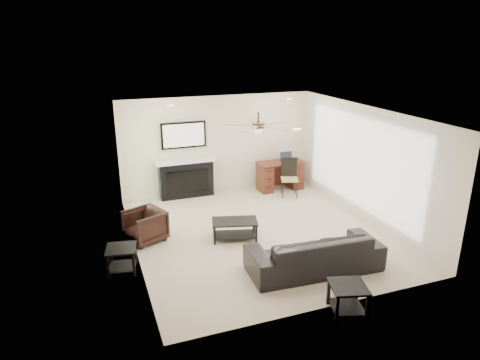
{
  "coord_description": "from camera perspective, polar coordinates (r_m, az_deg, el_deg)",
  "views": [
    {
      "loc": [
        -3.16,
        -7.47,
        3.89
      ],
      "look_at": [
        -0.42,
        -0.02,
        1.22
      ],
      "focal_mm": 32.0,
      "sensor_mm": 36.0,
      "label": 1
    }
  ],
  "objects": [
    {
      "name": "end_table_near",
      "position": [
        6.71,
        14.13,
        -15.11
      ],
      "size": [
        0.64,
        0.64,
        0.45
      ],
      "primitive_type": "cube",
      "rotation": [
        0.0,
        0.0,
        -0.27
      ],
      "color": "black",
      "rests_on": "ground"
    },
    {
      "name": "desk_chair",
      "position": [
        10.88,
        6.62,
        0.27
      ],
      "size": [
        0.55,
        0.56,
        0.97
      ],
      "primitive_type": "cube",
      "rotation": [
        0.0,
        0.0,
        -0.35
      ],
      "color": "black",
      "rests_on": "ground"
    },
    {
      "name": "desk",
      "position": [
        11.39,
        5.37,
        0.59
      ],
      "size": [
        1.22,
        0.56,
        0.76
      ],
      "primitive_type": "cube",
      "color": "#411510",
      "rests_on": "ground"
    },
    {
      "name": "armchair",
      "position": [
        8.73,
        -12.58,
        -5.96
      ],
      "size": [
        0.92,
        0.91,
        0.65
      ],
      "primitive_type": "imported",
      "rotation": [
        0.0,
        0.0,
        -1.17
      ],
      "color": "black",
      "rests_on": "ground"
    },
    {
      "name": "room_shell",
      "position": [
        8.54,
        3.61,
        3.63
      ],
      "size": [
        5.5,
        5.54,
        2.52
      ],
      "color": "#BFAD99",
      "rests_on": "ground"
    },
    {
      "name": "sofa",
      "position": [
        7.62,
        9.89,
        -9.44
      ],
      "size": [
        2.37,
        1.03,
        0.68
      ],
      "primitive_type": "imported",
      "rotation": [
        0.0,
        0.0,
        3.09
      ],
      "color": "black",
      "rests_on": "ground"
    },
    {
      "name": "laptop",
      "position": [
        11.31,
        6.4,
        3.05
      ],
      "size": [
        0.33,
        0.24,
        0.23
      ],
      "primitive_type": "cube",
      "color": "black",
      "rests_on": "desk"
    },
    {
      "name": "end_table_left",
      "position": [
        7.79,
        -15.46,
        -10.16
      ],
      "size": [
        0.58,
        0.58,
        0.45
      ],
      "primitive_type": "cube",
      "rotation": [
        0.0,
        0.0,
        -0.18
      ],
      "color": "black",
      "rests_on": "ground"
    },
    {
      "name": "fireplace_unit",
      "position": [
        10.71,
        -7.25,
        2.57
      ],
      "size": [
        1.52,
        0.34,
        1.91
      ],
      "primitive_type": "cube",
      "color": "black",
      "rests_on": "ground"
    },
    {
      "name": "coffee_table",
      "position": [
        8.64,
        -0.7,
        -6.65
      ],
      "size": [
        1.0,
        0.72,
        0.4
      ],
      "primitive_type": "cube",
      "rotation": [
        0.0,
        0.0,
        -0.27
      ],
      "color": "black",
      "rests_on": "ground"
    }
  ]
}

